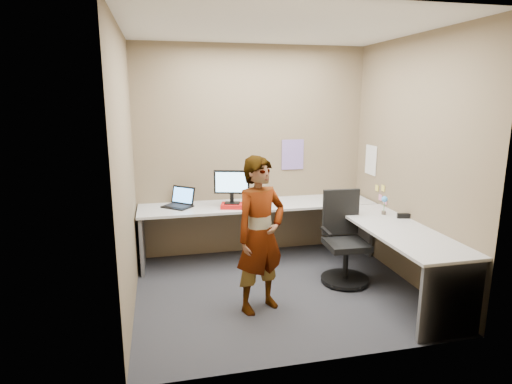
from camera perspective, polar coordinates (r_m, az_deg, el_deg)
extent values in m
plane|color=#27282D|center=(4.76, 2.96, -12.96)|extent=(3.00, 3.00, 0.00)
plane|color=brown|center=(5.60, -0.50, 5.38)|extent=(3.00, 0.00, 3.00)
plane|color=brown|center=(4.98, 20.04, 3.70)|extent=(0.00, 2.70, 2.70)
plane|color=brown|center=(4.20, -16.92, 2.40)|extent=(0.00, 2.70, 2.70)
plane|color=white|center=(4.35, 3.39, 21.12)|extent=(3.00, 3.00, 0.00)
cube|color=silver|center=(5.41, 0.25, -1.73)|extent=(2.96, 0.65, 0.03)
cube|color=silver|center=(4.68, 18.23, -4.70)|extent=(0.65, 1.91, 0.03)
cube|color=#59595B|center=(5.39, -14.93, -6.28)|extent=(0.04, 0.60, 0.70)
cube|color=#59595B|center=(5.99, 13.82, -4.31)|extent=(0.04, 0.60, 0.70)
cube|color=#59595B|center=(4.10, 24.56, -13.15)|extent=(0.60, 0.04, 0.70)
cube|color=red|center=(5.21, -3.18, -1.83)|extent=(0.31, 0.26, 0.05)
cube|color=black|center=(5.21, -3.19, -1.48)|extent=(0.21, 0.17, 0.01)
cube|color=black|center=(5.21, -3.23, -0.78)|extent=(0.05, 0.05, 0.11)
cube|color=black|center=(5.17, -3.26, 1.34)|extent=(0.42, 0.15, 0.29)
cube|color=#8ECFF6|center=(5.15, -3.28, 1.30)|extent=(0.37, 0.11, 0.24)
cube|color=black|center=(5.32, -10.44, -1.92)|extent=(0.41, 0.40, 0.02)
cube|color=black|center=(5.39, -9.69, -0.41)|extent=(0.30, 0.27, 0.22)
cube|color=#4FA1FC|center=(5.39, -9.69, -0.41)|extent=(0.25, 0.23, 0.18)
cube|color=#B7B7BC|center=(5.19, -1.65, -1.93)|extent=(0.12, 0.08, 0.04)
sphere|color=#BA110C|center=(5.18, -1.63, -1.64)|extent=(0.04, 0.04, 0.04)
cone|color=white|center=(5.17, -3.37, -1.92)|extent=(0.10, 0.10, 0.06)
cube|color=black|center=(5.04, 19.13, -3.02)|extent=(0.16, 0.08, 0.05)
cylinder|color=brown|center=(5.13, 16.66, -2.66)|extent=(0.05, 0.05, 0.04)
cylinder|color=#338C3F|center=(5.11, 16.72, -1.69)|extent=(0.01, 0.01, 0.14)
sphere|color=#449EF2|center=(5.10, 16.77, -0.93)|extent=(0.07, 0.07, 0.07)
cube|color=#846BB7|center=(5.74, 4.92, 5.00)|extent=(0.30, 0.01, 0.40)
cube|color=white|center=(5.76, 15.07, 4.13)|extent=(0.01, 0.28, 0.38)
cube|color=#F2E059|center=(5.51, 16.58, 0.49)|extent=(0.01, 0.07, 0.07)
cube|color=pink|center=(5.58, 16.25, -0.71)|extent=(0.01, 0.07, 0.07)
cube|color=pink|center=(5.48, 16.83, -1.19)|extent=(0.01, 0.07, 0.07)
cube|color=#F2E059|center=(5.64, 15.82, 0.51)|extent=(0.01, 0.07, 0.07)
cylinder|color=black|center=(5.03, 11.75, -11.31)|extent=(0.54, 0.54, 0.04)
cylinder|color=black|center=(4.95, 11.86, -9.07)|extent=(0.06, 0.06, 0.38)
cube|color=black|center=(4.88, 11.97, -6.87)|extent=(0.46, 0.46, 0.07)
cube|color=black|center=(4.97, 11.24, -2.63)|extent=(0.42, 0.07, 0.53)
cube|color=black|center=(4.75, 9.36, -5.23)|extent=(0.05, 0.29, 0.03)
cube|color=black|center=(4.92, 14.66, -4.84)|extent=(0.05, 0.29, 0.03)
imported|color=#999399|center=(4.11, 0.59, -5.76)|extent=(0.66, 0.56, 1.52)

